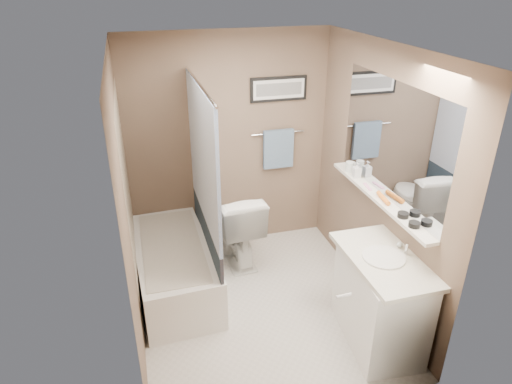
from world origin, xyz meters
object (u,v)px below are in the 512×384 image
object	(u,v)px
candle_bowl_near	(414,224)
hair_brush_front	(383,198)
candle_bowl_far	(403,215)
toilet	(236,226)
soap_bottle	(357,170)
bathtub	(174,268)
glass_jar	(350,167)
vanity	(379,301)

from	to	relation	value
candle_bowl_near	hair_brush_front	xyz separation A→B (m)	(0.00, 0.47, 0.00)
candle_bowl_far	hair_brush_front	distance (m)	0.31
toilet	soap_bottle	bearing A→B (deg)	147.74
toilet	hair_brush_front	size ratio (longest dim) A/B	3.81
toilet	candle_bowl_near	xyz separation A→B (m)	(1.07, -1.56, 0.72)
toilet	bathtub	bearing A→B (deg)	22.90
bathtub	toilet	size ratio (longest dim) A/B	1.79
candle_bowl_near	soap_bottle	size ratio (longest dim) A/B	0.60
glass_jar	hair_brush_front	bearing A→B (deg)	-90.00
toilet	vanity	bearing A→B (deg)	116.31
candle_bowl_near	hair_brush_front	world-z (taller)	hair_brush_front
vanity	candle_bowl_far	world-z (taller)	candle_bowl_far
bathtub	vanity	world-z (taller)	vanity
candle_bowl_near	soap_bottle	distance (m)	0.98
hair_brush_front	candle_bowl_far	bearing A→B (deg)	-90.00
toilet	vanity	xyz separation A→B (m)	(0.88, -1.52, -0.02)
bathtub	soap_bottle	distance (m)	2.03
glass_jar	vanity	bearing A→B (deg)	-99.63
toilet	vanity	distance (m)	1.76
hair_brush_front	glass_jar	world-z (taller)	glass_jar
toilet	soap_bottle	size ratio (longest dim) A/B	5.57
candle_bowl_near	hair_brush_front	bearing A→B (deg)	90.00
candle_bowl_near	hair_brush_front	distance (m)	0.47
bathtub	toilet	world-z (taller)	toilet
toilet	candle_bowl_far	bearing A→B (deg)	123.56
vanity	glass_jar	world-z (taller)	glass_jar
bathtub	hair_brush_front	size ratio (longest dim) A/B	6.82
bathtub	candle_bowl_near	bearing A→B (deg)	-36.68
hair_brush_front	soap_bottle	bearing A→B (deg)	90.00
glass_jar	candle_bowl_near	bearing A→B (deg)	-90.00
bathtub	glass_jar	distance (m)	2.01
vanity	glass_jar	xyz separation A→B (m)	(0.19, 1.09, 0.77)
candle_bowl_far	soap_bottle	distance (m)	0.82
candle_bowl_near	candle_bowl_far	xyz separation A→B (m)	(0.00, 0.16, 0.00)
bathtub	vanity	xyz separation A→B (m)	(1.60, -1.16, 0.15)
candle_bowl_near	glass_jar	distance (m)	1.13
hair_brush_front	soap_bottle	xyz separation A→B (m)	(0.00, 0.51, 0.05)
vanity	candle_bowl_near	distance (m)	0.76
bathtub	glass_jar	world-z (taller)	glass_jar
bathtub	glass_jar	bearing A→B (deg)	-5.15
candle_bowl_near	glass_jar	xyz separation A→B (m)	(0.00, 1.12, 0.03)
vanity	bathtub	bearing A→B (deg)	149.86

